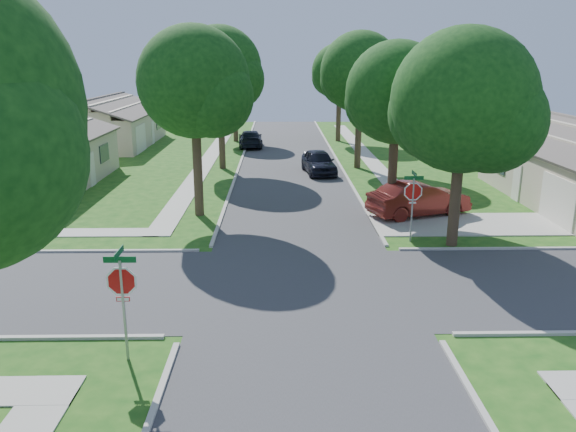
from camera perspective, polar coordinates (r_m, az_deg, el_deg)
The scene contains 20 objects.
ground at distance 19.12m, azimuth 1.57°, elevation -7.13°, with size 100.00×100.00×0.00m, color #194C14.
road_ns at distance 19.12m, azimuth 1.57°, elevation -7.11°, with size 7.00×100.00×0.02m, color #333335.
sidewalk_ne at distance 44.75m, azimuth 7.95°, elevation 6.12°, with size 1.20×40.00×0.04m, color #9E9B91.
sidewalk_nw at distance 44.53m, azimuth -7.85°, elevation 6.08°, with size 1.20×40.00×0.04m, color #9E9B91.
driveway at distance 27.22m, azimuth 17.74°, elevation -0.78°, with size 8.80×3.60×0.05m, color #9E9B91.
stop_sign_sw at distance 14.51m, azimuth -16.52°, elevation -6.83°, with size 1.05×0.80×2.98m.
stop_sign_ne at distance 23.59m, azimuth 12.58°, elevation 2.15°, with size 1.05×0.80×2.98m.
tree_e_near at distance 27.23m, azimuth 11.05°, elevation 11.73°, with size 4.97×4.80×8.28m.
tree_e_mid at distance 39.01m, azimuth 7.44°, elevation 13.94°, with size 5.59×5.40×9.21m.
tree_e_far at distance 51.91m, azimuth 5.32°, elevation 14.14°, with size 5.17×5.00×8.72m.
tree_w_near at distance 26.89m, azimuth -9.40°, elevation 12.77°, with size 5.38×5.20×8.97m.
tree_w_mid at distance 38.79m, azimuth -6.87°, elevation 14.30°, with size 5.80×5.60×9.56m.
tree_w_far at distance 51.77m, azimuth -5.40°, elevation 13.61°, with size 4.76×4.60×8.04m.
tree_ne_corner at distance 23.02m, azimuth 17.49°, elevation 10.48°, with size 5.80×5.60×8.66m.
house_ne_far at distance 49.88m, azimuth 18.90°, elevation 8.16°, with size 8.42×13.60×4.23m.
house_nw_near at distance 36.42m, azimuth -25.70°, elevation 4.88°, with size 8.42×13.60×4.23m.
house_nw_far at distance 52.18m, azimuth -18.11°, elevation 8.53°, with size 8.42×13.60×4.23m.
car_driveway at distance 27.95m, azimuth 13.17°, elevation 1.69°, with size 1.75×5.02×1.65m, color #5A1812.
car_curb_east at distance 37.37m, azimuth 3.14°, elevation 5.52°, with size 1.84×4.57×1.56m, color black.
car_curb_west at distance 48.70m, azimuth -3.84°, elevation 7.84°, with size 1.99×4.89×1.42m, color black.
Camera 1 is at (-0.83, -17.58, 7.46)m, focal length 35.00 mm.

